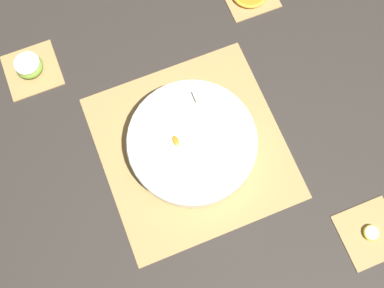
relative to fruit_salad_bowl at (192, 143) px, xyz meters
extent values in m
plane|color=#2D2823|center=(0.00, 0.00, -0.04)|extent=(6.00, 6.00, 0.00)
cube|color=#A8844C|center=(0.00, 0.00, -0.04)|extent=(0.42, 0.42, 0.01)
cube|color=#4C381E|center=(-0.16, 0.00, -0.03)|extent=(0.01, 0.41, 0.00)
cube|color=#4C381E|center=(-0.11, 0.00, -0.03)|extent=(0.01, 0.41, 0.00)
cube|color=#4C381E|center=(-0.05, 0.00, -0.03)|extent=(0.01, 0.41, 0.00)
cube|color=#4C381E|center=(0.00, 0.00, -0.03)|extent=(0.01, 0.41, 0.00)
cube|color=#4C381E|center=(0.05, 0.00, -0.03)|extent=(0.01, 0.41, 0.00)
cube|color=#4C381E|center=(0.11, 0.00, -0.03)|extent=(0.01, 0.41, 0.00)
cube|color=#4C381E|center=(0.16, 0.00, -0.03)|extent=(0.01, 0.41, 0.00)
cube|color=#A8844C|center=(-0.33, -0.29, -0.04)|extent=(0.13, 0.13, 0.01)
cube|color=#4C381E|center=(-0.36, -0.29, -0.03)|extent=(0.00, 0.13, 0.00)
cube|color=#4C381E|center=(-0.33, -0.29, -0.03)|extent=(0.00, 0.13, 0.00)
cube|color=#4C381E|center=(-0.30, -0.29, -0.03)|extent=(0.00, 0.13, 0.00)
cube|color=#4C381E|center=(0.30, -0.29, -0.03)|extent=(0.00, 0.13, 0.00)
cube|color=#A8844C|center=(0.33, 0.29, -0.04)|extent=(0.13, 0.13, 0.01)
cube|color=#4C381E|center=(0.30, 0.29, -0.03)|extent=(0.00, 0.13, 0.00)
cube|color=#4C381E|center=(0.33, 0.29, -0.03)|extent=(0.00, 0.13, 0.00)
cube|color=#4C381E|center=(0.36, 0.29, -0.03)|extent=(0.00, 0.13, 0.00)
cylinder|color=silver|center=(0.00, 0.00, 0.00)|extent=(0.29, 0.29, 0.06)
torus|color=silver|center=(0.00, 0.00, 0.02)|extent=(0.29, 0.29, 0.01)
cylinder|color=beige|center=(-0.09, -0.06, 0.01)|extent=(0.03, 0.03, 0.01)
cylinder|color=beige|center=(0.06, -0.03, 0.01)|extent=(0.03, 0.03, 0.01)
cylinder|color=beige|center=(0.10, -0.02, -0.02)|extent=(0.03, 0.03, 0.01)
cylinder|color=beige|center=(0.02, 0.06, 0.02)|extent=(0.03, 0.03, 0.01)
cylinder|color=beige|center=(0.09, 0.05, 0.00)|extent=(0.03, 0.03, 0.01)
cylinder|color=beige|center=(0.12, 0.00, 0.01)|extent=(0.03, 0.03, 0.01)
cylinder|color=beige|center=(-0.04, -0.11, 0.01)|extent=(0.03, 0.03, 0.01)
cylinder|color=beige|center=(-0.07, -0.02, 0.01)|extent=(0.03, 0.03, 0.01)
cylinder|color=beige|center=(0.08, 0.03, -0.01)|extent=(0.03, 0.03, 0.01)
cylinder|color=beige|center=(0.07, 0.08, 0.01)|extent=(0.03, 0.03, 0.01)
cylinder|color=beige|center=(0.07, -0.07, 0.00)|extent=(0.03, 0.03, 0.01)
cube|color=beige|center=(-0.01, 0.09, 0.01)|extent=(0.03, 0.03, 0.03)
cube|color=beige|center=(0.09, -0.05, 0.02)|extent=(0.03, 0.03, 0.03)
cube|color=beige|center=(-0.06, 0.09, 0.01)|extent=(0.02, 0.02, 0.02)
cube|color=beige|center=(-0.08, 0.03, -0.02)|extent=(0.02, 0.02, 0.02)
cube|color=beige|center=(-0.06, 0.07, -0.01)|extent=(0.03, 0.03, 0.03)
cube|color=beige|center=(-0.03, 0.01, -0.01)|extent=(0.03, 0.03, 0.03)
cube|color=beige|center=(0.04, 0.07, -0.02)|extent=(0.03, 0.03, 0.03)
cube|color=beige|center=(0.03, 0.00, 0.01)|extent=(0.02, 0.02, 0.02)
cube|color=beige|center=(0.03, -0.04, -0.02)|extent=(0.03, 0.03, 0.03)
cube|color=beige|center=(0.02, -0.02, 0.01)|extent=(0.02, 0.02, 0.02)
cube|color=beige|center=(0.05, -0.10, -0.02)|extent=(0.02, 0.02, 0.02)
cube|color=beige|center=(-0.02, -0.08, 0.01)|extent=(0.03, 0.03, 0.03)
cube|color=beige|center=(-0.05, -0.06, 0.01)|extent=(0.03, 0.03, 0.03)
ellipsoid|color=red|center=(-0.10, 0.02, -0.02)|extent=(0.03, 0.02, 0.01)
ellipsoid|color=orange|center=(0.00, -0.03, -0.01)|extent=(0.03, 0.02, 0.02)
ellipsoid|color=orange|center=(-0.04, 0.03, 0.00)|extent=(0.03, 0.02, 0.01)
ellipsoid|color=orange|center=(0.01, 0.03, 0.02)|extent=(0.03, 0.02, 0.01)
ellipsoid|color=red|center=(0.03, 0.02, -0.01)|extent=(0.03, 0.02, 0.01)
ellipsoid|color=orange|center=(-0.01, 0.04, 0.00)|extent=(0.03, 0.02, 0.01)
ellipsoid|color=#7FAD38|center=(0.33, 0.29, -0.01)|extent=(0.07, 0.07, 0.04)
cylinder|color=beige|center=(0.33, 0.29, 0.00)|extent=(0.06, 0.06, 0.00)
cylinder|color=beige|center=(-0.33, -0.29, -0.03)|extent=(0.03, 0.03, 0.01)
torus|color=yellow|center=(-0.33, -0.29, -0.03)|extent=(0.04, 0.04, 0.01)
camera|label=1|loc=(-0.27, 0.11, 0.97)|focal=42.00mm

